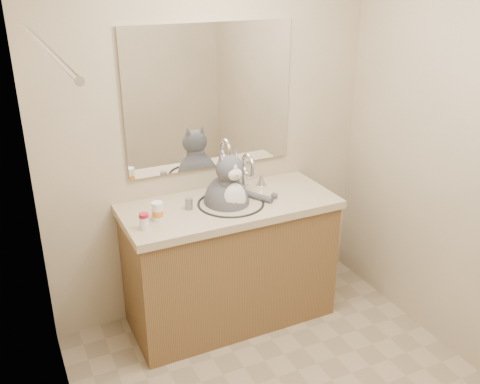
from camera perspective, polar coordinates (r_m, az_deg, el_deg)
name	(u,v)px	position (r m, az deg, el deg)	size (l,w,h in m)	color
room	(319,211)	(2.40, 8.41, -2.07)	(2.22, 2.52, 2.42)	gray
vanity	(230,260)	(3.50, -1.07, -7.22)	(1.34, 0.59, 1.12)	brown
mirror	(211,98)	(3.35, -3.15, 9.99)	(1.10, 0.02, 0.90)	white
shower_curtain	(78,289)	(2.23, -16.91, -9.91)	(0.02, 1.30, 1.93)	#BDAB8F
cat	(228,200)	(3.30, -1.30, -0.83)	(0.42, 0.33, 0.56)	#4A4B50
pill_bottle_redcap	(144,221)	(3.02, -10.19, -3.08)	(0.06, 0.06, 0.09)	white
pill_bottle_orange	(158,212)	(3.10, -8.79, -2.09)	(0.09, 0.09, 0.11)	white
grey_canister	(189,204)	(3.22, -5.47, -1.25)	(0.06, 0.06, 0.07)	slate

